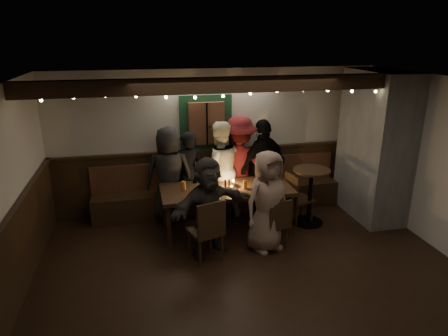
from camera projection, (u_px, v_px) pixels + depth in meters
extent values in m
cube|color=black|center=(252.00, 276.00, 5.51)|extent=(6.00, 5.00, 0.01)
cube|color=black|center=(257.00, 85.00, 4.68)|extent=(6.00, 5.00, 0.01)
cube|color=beige|center=(216.00, 140.00, 7.41)|extent=(6.00, 0.01, 2.60)
cube|color=black|center=(217.00, 178.00, 7.62)|extent=(6.00, 0.05, 1.10)
cube|color=black|center=(12.00, 267.00, 4.73)|extent=(0.05, 5.00, 1.10)
cube|color=#5E5E5E|center=(375.00, 146.00, 7.02)|extent=(0.70, 1.40, 2.60)
cube|color=black|center=(219.00, 199.00, 7.50)|extent=(4.60, 0.45, 0.45)
cube|color=#502B1A|center=(217.00, 172.00, 7.51)|extent=(4.60, 0.06, 0.50)
cube|color=#143921|center=(206.00, 123.00, 7.20)|extent=(0.95, 0.04, 1.00)
cube|color=#502B1A|center=(206.00, 123.00, 7.14)|extent=(0.64, 0.12, 0.76)
cube|color=black|center=(237.00, 85.00, 5.64)|extent=(6.00, 0.16, 0.22)
sphere|color=#FFE599|center=(41.00, 100.00, 5.13)|extent=(0.04, 0.04, 0.04)
sphere|color=#FFE599|center=(74.00, 97.00, 5.21)|extent=(0.04, 0.04, 0.04)
sphere|color=#FFE599|center=(105.00, 96.00, 5.29)|extent=(0.04, 0.04, 0.04)
sphere|color=#FFE599|center=(136.00, 96.00, 5.37)|extent=(0.04, 0.04, 0.04)
sphere|color=#FFE599|center=(166.00, 97.00, 5.46)|extent=(0.04, 0.04, 0.04)
sphere|color=#FFE599|center=(195.00, 97.00, 5.55)|extent=(0.04, 0.04, 0.04)
sphere|color=#FFE599|center=(223.00, 96.00, 5.63)|extent=(0.04, 0.04, 0.04)
sphere|color=#FFE599|center=(250.00, 94.00, 5.70)|extent=(0.04, 0.04, 0.04)
sphere|color=#FFE599|center=(277.00, 91.00, 5.78)|extent=(0.04, 0.04, 0.04)
sphere|color=#FFE599|center=(303.00, 90.00, 5.86)|extent=(0.04, 0.04, 0.04)
sphere|color=#FFE599|center=(328.00, 90.00, 5.94)|extent=(0.04, 0.04, 0.04)
sphere|color=#FFE599|center=(352.00, 91.00, 6.03)|extent=(0.04, 0.04, 0.04)
sphere|color=#FFE599|center=(376.00, 92.00, 6.12)|extent=(0.04, 0.04, 0.04)
sphere|color=#FFE599|center=(399.00, 90.00, 6.20)|extent=(0.04, 0.04, 0.04)
cube|color=black|center=(227.00, 190.00, 6.56)|extent=(2.15, 0.92, 0.06)
cylinder|color=black|center=(169.00, 227.00, 6.13)|extent=(0.07, 0.07, 0.71)
cylinder|color=black|center=(165.00, 207.00, 6.83)|extent=(0.07, 0.07, 0.71)
cylinder|color=black|center=(291.00, 215.00, 6.53)|extent=(0.07, 0.07, 0.71)
cylinder|color=black|center=(275.00, 198.00, 7.23)|extent=(0.07, 0.07, 0.71)
cylinder|color=#BF7226|center=(184.00, 186.00, 6.46)|extent=(0.07, 0.07, 0.14)
cylinder|color=#BF7226|center=(206.00, 191.00, 6.22)|extent=(0.07, 0.07, 0.14)
cylinder|color=silver|center=(216.00, 181.00, 6.68)|extent=(0.07, 0.07, 0.14)
cylinder|color=#BF7226|center=(245.00, 184.00, 6.51)|extent=(0.07, 0.07, 0.14)
cylinder|color=silver|center=(260.00, 178.00, 6.82)|extent=(0.07, 0.07, 0.14)
cylinder|color=#BF7226|center=(273.00, 184.00, 6.54)|extent=(0.07, 0.07, 0.14)
cylinder|color=white|center=(199.00, 197.00, 6.16)|extent=(0.27, 0.27, 0.02)
cube|color=#B2B2B7|center=(227.00, 188.00, 6.49)|extent=(0.16, 0.10, 0.05)
cylinder|color=#990C0C|center=(225.00, 185.00, 6.47)|extent=(0.04, 0.04, 0.16)
cylinder|color=gold|center=(229.00, 184.00, 6.48)|extent=(0.04, 0.04, 0.16)
cylinder|color=silver|center=(233.00, 184.00, 6.61)|extent=(0.05, 0.05, 0.08)
sphere|color=#FFB24C|center=(233.00, 181.00, 6.59)|extent=(0.03, 0.03, 0.03)
cube|color=black|center=(205.00, 231.00, 5.79)|extent=(0.55, 0.55, 0.04)
cube|color=black|center=(212.00, 220.00, 5.54)|extent=(0.43, 0.17, 0.50)
cylinder|color=black|center=(211.00, 238.00, 6.10)|extent=(0.04, 0.04, 0.43)
cylinder|color=black|center=(222.00, 248.00, 5.81)|extent=(0.04, 0.04, 0.43)
cylinder|color=black|center=(189.00, 243.00, 5.93)|extent=(0.04, 0.04, 0.43)
cylinder|color=black|center=(200.00, 254.00, 5.64)|extent=(0.04, 0.04, 0.43)
cube|color=black|center=(274.00, 224.00, 6.16)|extent=(0.45, 0.45, 0.04)
cube|color=black|center=(281.00, 215.00, 5.94)|extent=(0.37, 0.12, 0.42)
cylinder|color=black|center=(276.00, 230.00, 6.41)|extent=(0.03, 0.03, 0.36)
cylinder|color=black|center=(287.00, 238.00, 6.16)|extent=(0.03, 0.03, 0.36)
cylinder|color=black|center=(260.00, 234.00, 6.29)|extent=(0.03, 0.03, 0.36)
cylinder|color=black|center=(270.00, 242.00, 6.03)|extent=(0.03, 0.03, 0.36)
cube|color=black|center=(300.00, 199.00, 7.00)|extent=(0.48, 0.48, 0.04)
cube|color=black|center=(292.00, 188.00, 6.85)|extent=(0.12, 0.40, 0.46)
cylinder|color=black|center=(312.00, 212.00, 7.00)|extent=(0.03, 0.03, 0.39)
cylinder|color=black|center=(296.00, 216.00, 6.87)|extent=(0.03, 0.03, 0.39)
cylinder|color=black|center=(301.00, 205.00, 7.28)|extent=(0.03, 0.03, 0.39)
cylinder|color=black|center=(286.00, 209.00, 7.15)|extent=(0.03, 0.03, 0.39)
cylinder|color=black|center=(308.00, 222.00, 7.06)|extent=(0.51, 0.51, 0.03)
cylinder|color=black|center=(310.00, 197.00, 6.90)|extent=(0.07, 0.07, 0.98)
cylinder|color=black|center=(312.00, 170.00, 6.75)|extent=(0.63, 0.63, 0.04)
imported|color=black|center=(169.00, 174.00, 6.95)|extent=(0.89, 0.64, 1.69)
imported|color=black|center=(188.00, 174.00, 7.13)|extent=(0.63, 0.47, 1.58)
imported|color=#EAE6C5|center=(219.00, 170.00, 7.11)|extent=(0.87, 0.69, 1.75)
imported|color=#571317|center=(239.00, 165.00, 7.30)|extent=(1.31, 0.99, 1.80)
imported|color=black|center=(263.00, 166.00, 7.31)|extent=(1.11, 0.80, 1.74)
imported|color=#2C2823|center=(208.00, 207.00, 5.85)|extent=(1.46, 1.00, 1.52)
imported|color=gray|center=(267.00, 202.00, 5.96)|extent=(0.90, 0.74, 1.58)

